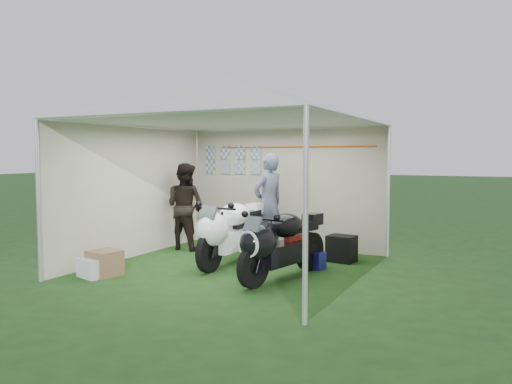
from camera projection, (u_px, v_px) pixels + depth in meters
ground at (233, 268)px, 7.95m from camera, size 80.00×80.00×0.00m
canopy_tent at (234, 105)px, 7.79m from camera, size 5.66×5.66×3.00m
motorcycle_white at (230, 230)px, 8.13m from camera, size 0.47×2.09×1.03m
motorcycle_black at (279, 242)px, 7.13m from camera, size 0.70×1.96×0.98m
paddock_stand at (313, 260)px, 7.86m from camera, size 0.40×0.30×0.27m
person_dark_jacket at (185, 206)px, 9.48m from camera, size 0.83×0.67×1.64m
person_blue_jacket at (269, 203)px, 9.10m from camera, size 0.65×0.78×1.83m
equipment_box at (342, 249)px, 8.38m from camera, size 0.48×0.41×0.44m
crate_0 at (94, 267)px, 7.33m from camera, size 0.50×0.43×0.28m
crate_1 at (105, 263)px, 7.42m from camera, size 0.49×0.49×0.37m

